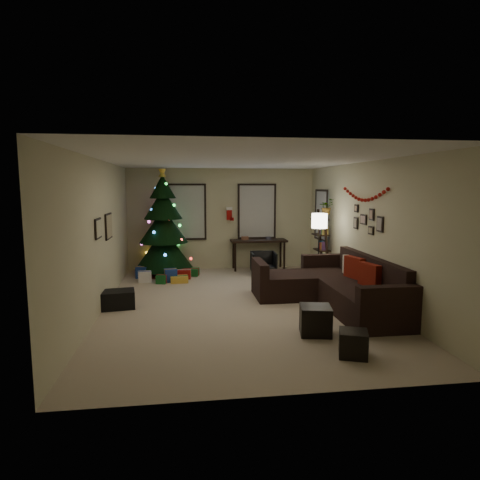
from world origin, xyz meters
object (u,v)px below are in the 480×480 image
object	(u,v)px
sofa	(335,288)
desk_chair	(264,263)
christmas_tree	(164,230)
bookshelf	(323,245)
desk	(259,243)

from	to	relation	value
sofa	desk_chair	world-z (taller)	sofa
christmas_tree	sofa	xyz separation A→B (m)	(3.33, -3.19, -0.83)
desk_chair	bookshelf	bearing A→B (deg)	-22.43
sofa	desk	xyz separation A→B (m)	(-0.84, 3.47, 0.40)
sofa	desk	world-z (taller)	sofa
desk_chair	bookshelf	size ratio (longest dim) A/B	0.35
christmas_tree	desk_chair	xyz separation A→B (m)	(2.50, -0.38, -0.85)
christmas_tree	sofa	distance (m)	4.69
desk_chair	sofa	bearing A→B (deg)	-70.53
christmas_tree	desk	bearing A→B (deg)	6.21
christmas_tree	desk_chair	distance (m)	2.67
desk_chair	desk	bearing A→B (deg)	94.02
sofa	bookshelf	xyz separation A→B (m)	(0.50, 2.18, 0.50)
christmas_tree	bookshelf	size ratio (longest dim) A/B	1.64
christmas_tree	sofa	size ratio (longest dim) A/B	0.89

